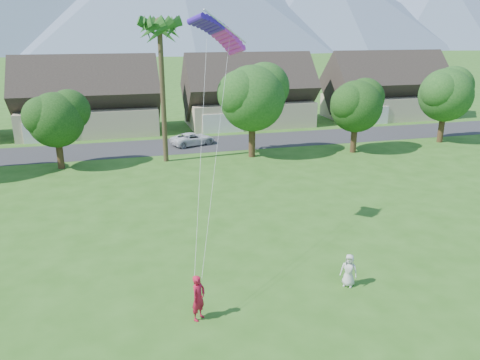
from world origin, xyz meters
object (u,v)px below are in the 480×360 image
object	(u,v)px
parafoil_kite	(218,31)
parked_car	(193,139)
kite_flyer	(198,298)
watcher	(349,270)

from	to	relation	value
parafoil_kite	parked_car	bearing A→B (deg)	58.44
parafoil_kite	kite_flyer	bearing A→B (deg)	-135.30
kite_flyer	parked_car	bearing A→B (deg)	37.47
kite_flyer	watcher	xyz separation A→B (m)	(7.22, 0.79, -0.19)
kite_flyer	watcher	bearing A→B (deg)	-37.19
kite_flyer	parked_car	xyz separation A→B (m)	(4.87, 30.32, -0.35)
watcher	parafoil_kite	xyz separation A→B (m)	(-4.51, 6.99, 10.61)
parked_car	parafoil_kite	xyz separation A→B (m)	(-2.16, -22.55, 10.76)
watcher	parafoil_kite	distance (m)	13.48
watcher	parafoil_kite	size ratio (longest dim) A/B	0.45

